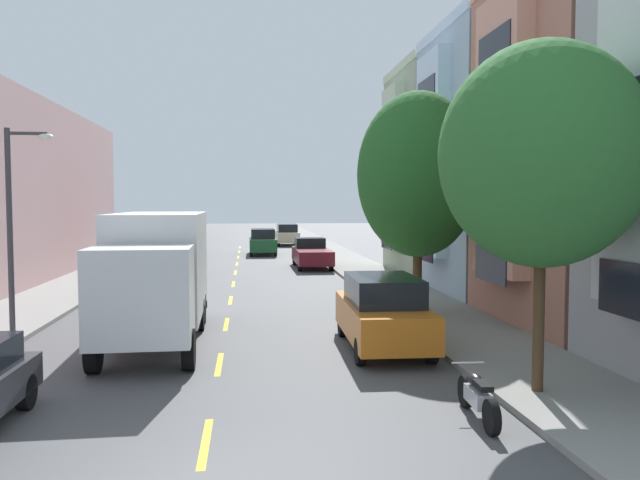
{
  "coord_description": "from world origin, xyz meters",
  "views": [
    {
      "loc": [
        0.7,
        -8.12,
        3.87
      ],
      "look_at": [
        3.83,
        19.25,
        2.24
      ],
      "focal_mm": 35.48,
      "sensor_mm": 36.0,
      "label": 1
    }
  ],
  "objects": [
    {
      "name": "street_lamp",
      "position": [
        -5.93,
        10.91,
        3.59
      ],
      "size": [
        1.35,
        0.28,
        5.86
      ],
      "color": "#38383D",
      "rests_on": "sidewalk_left"
    },
    {
      "name": "street_tree_nearest",
      "position": [
        6.4,
        3.66,
        4.79
      ],
      "size": [
        4.0,
        4.0,
        6.86
      ],
      "color": "#47331E",
      "rests_on": "sidewalk_right"
    },
    {
      "name": "townhouse_fourth_sage",
      "position": [
        14.44,
        25.18,
        5.4
      ],
      "size": [
        12.29,
        7.11,
        11.21
      ],
      "color": "#99AD8E",
      "rests_on": "ground_plane"
    },
    {
      "name": "street_tree_second",
      "position": [
        6.4,
        12.65,
        4.81
      ],
      "size": [
        4.11,
        4.11,
        7.46
      ],
      "color": "#47331E",
      "rests_on": "sidewalk_right"
    },
    {
      "name": "parked_wagon_teal",
      "position": [
        -4.45,
        38.55,
        0.8
      ],
      "size": [
        1.94,
        4.74,
        1.5
      ],
      "color": "#195B60",
      "rests_on": "ground_plane"
    },
    {
      "name": "ground_plane",
      "position": [
        0.0,
        30.0,
        0.0
      ],
      "size": [
        160.0,
        160.0,
        0.0
      ],
      "primitive_type": "plane",
      "color": "#4C4C4F"
    },
    {
      "name": "parked_pickup_burgundy",
      "position": [
        4.48,
        29.24,
        0.83
      ],
      "size": [
        2.04,
        5.32,
        1.73
      ],
      "color": "maroon",
      "rests_on": "ground_plane"
    },
    {
      "name": "delivery_box_truck",
      "position": [
        -1.81,
        9.79,
        2.0
      ],
      "size": [
        2.56,
        7.86,
        3.57
      ],
      "color": "white",
      "rests_on": "ground_plane"
    },
    {
      "name": "parked_motorcycle",
      "position": [
        4.75,
        2.54,
        0.41
      ],
      "size": [
        0.62,
        2.05,
        0.9
      ],
      "color": "black",
      "rests_on": "ground_plane"
    },
    {
      "name": "moving_forest_sedan",
      "position": [
        1.8,
        38.98,
        0.99
      ],
      "size": [
        1.95,
        4.8,
        1.93
      ],
      "color": "#194C28",
      "rests_on": "ground_plane"
    },
    {
      "name": "parked_pickup_white",
      "position": [
        -4.3,
        19.45,
        0.83
      ],
      "size": [
        2.01,
        5.3,
        1.73
      ],
      "color": "silver",
      "rests_on": "ground_plane"
    },
    {
      "name": "parked_hatchback_sky",
      "position": [
        -4.38,
        53.53,
        0.76
      ],
      "size": [
        1.84,
        4.04,
        1.5
      ],
      "color": "#7A9EC6",
      "rests_on": "ground_plane"
    },
    {
      "name": "sidewalk_right",
      "position": [
        7.1,
        28.0,
        0.07
      ],
      "size": [
        3.2,
        120.0,
        0.14
      ],
      "primitive_type": "cube",
      "color": "gray",
      "rests_on": "ground_plane"
    },
    {
      "name": "parked_pickup_red",
      "position": [
        -4.46,
        27.38,
        0.83
      ],
      "size": [
        2.16,
        5.36,
        1.73
      ],
      "color": "#AD1E1E",
      "rests_on": "ground_plane"
    },
    {
      "name": "lane_centerline_dashes",
      "position": [
        0.0,
        24.5,
        0.0
      ],
      "size": [
        0.14,
        47.2,
        0.01
      ],
      "color": "yellow",
      "rests_on": "ground_plane"
    },
    {
      "name": "sidewalk_left",
      "position": [
        -7.1,
        28.0,
        0.07
      ],
      "size": [
        3.2,
        120.0,
        0.14
      ],
      "primitive_type": "cube",
      "color": "gray",
      "rests_on": "ground_plane"
    },
    {
      "name": "parked_suv_champagne",
      "position": [
        4.23,
        49.11,
        0.99
      ],
      "size": [
        2.02,
        4.83,
        1.93
      ],
      "color": "tan",
      "rests_on": "ground_plane"
    },
    {
      "name": "parked_suv_orange",
      "position": [
        4.24,
        8.14,
        0.99
      ],
      "size": [
        2.04,
        4.84,
        1.93
      ],
      "color": "orange",
      "rests_on": "ground_plane"
    },
    {
      "name": "townhouse_third_powder_blue",
      "position": [
        15.27,
        17.87,
        5.45
      ],
      "size": [
        13.96,
        7.11,
        11.31
      ],
      "color": "#9EB7CC",
      "rests_on": "ground_plane"
    }
  ]
}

